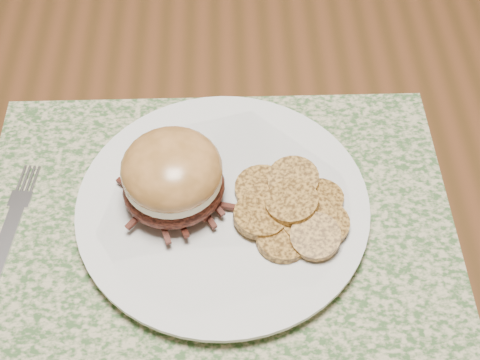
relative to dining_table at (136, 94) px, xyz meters
name	(u,v)px	position (x,y,z in m)	size (l,w,h in m)	color
ground	(176,321)	(0.00, 0.00, -0.67)	(3.50, 3.50, 0.00)	brown
dining_table	(136,94)	(0.00, 0.00, 0.00)	(1.50, 0.90, 0.75)	#552F18
placemat	(217,225)	(0.10, -0.26, 0.08)	(0.45, 0.33, 0.00)	#3A5C2F
dinner_plate	(223,207)	(0.11, -0.24, 0.09)	(0.26, 0.26, 0.02)	silver
pork_sandwich	(173,177)	(0.07, -0.24, 0.13)	(0.12, 0.12, 0.07)	black
roasted_potatoes	(293,210)	(0.17, -0.26, 0.11)	(0.11, 0.12, 0.03)	#AE7A33
fork	(7,238)	(-0.09, -0.27, 0.09)	(0.04, 0.17, 0.00)	silver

